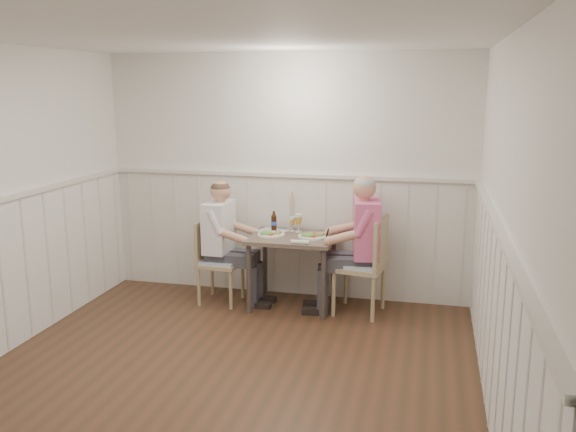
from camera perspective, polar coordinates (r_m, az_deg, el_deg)
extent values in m
plane|color=#442E1D|center=(4.88, -6.57, -15.47)|extent=(4.50, 4.50, 0.00)
cube|color=white|center=(6.56, -0.14, 3.71)|extent=(4.00, 0.04, 2.60)
cube|color=white|center=(2.54, -25.14, -10.92)|extent=(4.00, 0.04, 2.60)
cube|color=white|center=(4.19, 19.63, -1.70)|extent=(0.04, 4.50, 2.60)
cube|color=white|center=(4.35, -7.41, 16.48)|extent=(4.00, 4.50, 0.02)
cube|color=beige|center=(6.67, -0.16, -1.85)|extent=(3.98, 0.03, 1.30)
cube|color=beige|center=(4.38, 18.84, -9.99)|extent=(0.03, 4.48, 1.30)
cube|color=silver|center=(6.52, -0.20, 3.85)|extent=(3.98, 0.06, 0.04)
cube|color=silver|center=(4.18, 19.24, -1.42)|extent=(0.06, 4.48, 0.04)
cube|color=brown|center=(6.24, 0.43, -2.06)|extent=(0.86, 0.70, 0.04)
cylinder|color=#3F3833|center=(6.16, -3.67, -5.90)|extent=(0.05, 0.05, 0.71)
cylinder|color=#3F3833|center=(6.71, -2.17, -4.38)|extent=(0.05, 0.05, 0.71)
cylinder|color=#3F3833|center=(5.99, 3.33, -6.42)|extent=(0.05, 0.05, 0.71)
cylinder|color=#3F3833|center=(6.55, 4.26, -4.80)|extent=(0.05, 0.05, 0.71)
cube|color=tan|center=(6.16, 6.69, -4.76)|extent=(0.54, 0.54, 0.04)
cube|color=#7192BE|center=(6.14, 6.69, -4.41)|extent=(0.48, 0.48, 0.03)
cube|color=tan|center=(6.03, 8.68, -2.53)|extent=(0.11, 0.47, 0.49)
cylinder|color=tan|center=(6.00, 7.95, -7.76)|extent=(0.04, 0.04, 0.46)
cylinder|color=tan|center=(6.11, 4.28, -7.32)|extent=(0.04, 0.04, 0.46)
cylinder|color=tan|center=(6.37, 8.88, -6.61)|extent=(0.04, 0.04, 0.46)
cylinder|color=tan|center=(6.47, 5.41, -6.22)|extent=(0.04, 0.04, 0.46)
cube|color=tan|center=(6.47, -6.32, -4.43)|extent=(0.43, 0.43, 0.04)
cube|color=#7192BE|center=(6.46, -6.33, -4.13)|extent=(0.39, 0.39, 0.03)
cube|color=tan|center=(6.48, -7.90, -2.28)|extent=(0.05, 0.41, 0.43)
cylinder|color=tan|center=(6.76, -7.11, -5.70)|extent=(0.04, 0.04, 0.40)
cylinder|color=tan|center=(6.63, -4.27, -5.98)|extent=(0.04, 0.04, 0.40)
cylinder|color=tan|center=(6.45, -8.34, -6.61)|extent=(0.04, 0.04, 0.40)
cylinder|color=tan|center=(6.31, -5.38, -6.93)|extent=(0.04, 0.04, 0.40)
cube|color=#3F3F47|center=(6.24, 7.02, -6.91)|extent=(0.51, 0.48, 0.47)
cube|color=#3F3F47|center=(6.14, 5.16, -4.28)|extent=(0.49, 0.43, 0.13)
cube|color=pink|center=(6.06, 7.17, -1.16)|extent=(0.31, 0.49, 0.57)
sphere|color=tan|center=(5.98, 7.27, 2.65)|extent=(0.23, 0.23, 0.23)
sphere|color=#A5A5A0|center=(5.98, 7.28, 2.94)|extent=(0.22, 0.22, 0.22)
cube|color=black|center=(6.06, 3.65, -1.06)|extent=(0.03, 0.07, 0.13)
cube|color=#3F3F47|center=(6.55, -6.22, -6.11)|extent=(0.43, 0.40, 0.43)
cube|color=#3F3F47|center=(6.41, -4.67, -3.93)|extent=(0.41, 0.36, 0.13)
cube|color=white|center=(6.39, -6.34, -1.02)|extent=(0.24, 0.43, 0.53)
sphere|color=tan|center=(6.32, -6.42, 2.35)|extent=(0.21, 0.21, 0.21)
sphere|color=#4C3828|center=(6.31, -6.43, 2.60)|extent=(0.20, 0.20, 0.20)
cylinder|color=white|center=(6.18, 2.37, -1.92)|extent=(0.31, 0.31, 0.02)
ellipsoid|color=#3F722D|center=(6.14, 1.89, -1.62)|extent=(0.15, 0.13, 0.06)
sphere|color=#A0994C|center=(6.17, 3.01, -1.65)|extent=(0.04, 0.04, 0.04)
cube|color=brown|center=(6.23, 2.69, -1.63)|extent=(0.09, 0.06, 0.01)
cylinder|color=white|center=(6.22, 3.26, -1.57)|extent=(0.06, 0.06, 0.03)
cylinder|color=white|center=(6.25, -1.58, -1.74)|extent=(0.28, 0.28, 0.02)
ellipsoid|color=#3F722D|center=(6.23, -2.03, -1.47)|extent=(0.14, 0.11, 0.05)
sphere|color=#A0994C|center=(6.24, -1.00, -1.50)|extent=(0.04, 0.04, 0.04)
cylinder|color=silver|center=(6.40, 0.98, -1.47)|extent=(0.07, 0.07, 0.01)
cylinder|color=silver|center=(6.39, 0.98, -1.09)|extent=(0.01, 0.01, 0.09)
cone|color=gold|center=(6.38, 0.98, -0.43)|extent=(0.08, 0.08, 0.07)
cylinder|color=silver|center=(6.36, 0.99, 0.04)|extent=(0.08, 0.08, 0.03)
cylinder|color=silver|center=(6.43, 0.39, -1.41)|extent=(0.06, 0.06, 0.01)
cylinder|color=silver|center=(6.42, 0.39, -1.10)|extent=(0.01, 0.01, 0.07)
cone|color=gold|center=(6.41, 0.39, -0.57)|extent=(0.06, 0.06, 0.06)
cylinder|color=silver|center=(6.40, 0.39, -0.19)|extent=(0.06, 0.06, 0.03)
cylinder|color=black|center=(6.45, -1.33, -0.72)|extent=(0.06, 0.06, 0.15)
cone|color=black|center=(6.43, -1.33, 0.11)|extent=(0.06, 0.06, 0.04)
cylinder|color=black|center=(6.42, -1.33, 0.34)|extent=(0.02, 0.02, 0.03)
cylinder|color=#2C4EAF|center=(6.45, -1.33, -0.68)|extent=(0.06, 0.06, 0.04)
cylinder|color=white|center=(5.91, 1.13, -2.44)|extent=(0.18, 0.05, 0.04)
cylinder|color=silver|center=(6.54, 0.14, -0.81)|extent=(0.05, 0.05, 0.09)
cylinder|color=#D8BE88|center=(6.51, 0.14, 0.54)|extent=(0.03, 0.03, 0.29)
cone|color=#D8BE88|center=(6.47, 0.14, 2.10)|extent=(0.04, 0.04, 0.10)
cube|color=#7192BE|center=(6.44, -1.46, -1.40)|extent=(0.35, 0.31, 0.01)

